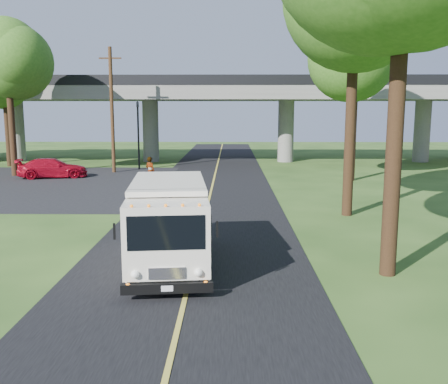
{
  "coord_description": "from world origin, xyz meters",
  "views": [
    {
      "loc": [
        1.1,
        -12.46,
        4.55
      ],
      "look_at": [
        0.87,
        5.44,
        1.6
      ],
      "focal_mm": 40.0,
      "sensor_mm": 36.0,
      "label": 1
    }
  ],
  "objects_px": {
    "tree_right_far": "(360,49)",
    "red_sedan": "(53,168)",
    "utility_pole": "(112,109)",
    "step_van": "(169,221)",
    "tree_left_lot": "(9,60)",
    "pedestrian": "(150,171)",
    "traffic_signal": "(138,128)",
    "tree_left_far": "(5,73)"
  },
  "relations": [
    {
      "from": "utility_pole",
      "to": "tree_right_far",
      "type": "relative_size",
      "value": 0.82
    },
    {
      "from": "pedestrian",
      "to": "step_van",
      "type": "bearing_deg",
      "value": 132.48
    },
    {
      "from": "tree_right_far",
      "to": "step_van",
      "type": "distance_m",
      "value": 21.75
    },
    {
      "from": "utility_pole",
      "to": "step_van",
      "type": "relative_size",
      "value": 1.48
    },
    {
      "from": "utility_pole",
      "to": "pedestrian",
      "type": "relative_size",
      "value": 5.14
    },
    {
      "from": "red_sedan",
      "to": "pedestrian",
      "type": "relative_size",
      "value": 2.61
    },
    {
      "from": "traffic_signal",
      "to": "tree_left_far",
      "type": "height_order",
      "value": "tree_left_far"
    },
    {
      "from": "traffic_signal",
      "to": "tree_left_far",
      "type": "xyz_separation_m",
      "value": [
        -10.79,
        1.84,
        4.25
      ]
    },
    {
      "from": "traffic_signal",
      "to": "tree_left_far",
      "type": "bearing_deg",
      "value": 170.35
    },
    {
      "from": "utility_pole",
      "to": "step_van",
      "type": "distance_m",
      "value": 23.47
    },
    {
      "from": "red_sedan",
      "to": "tree_right_far",
      "type": "bearing_deg",
      "value": -107.26
    },
    {
      "from": "tree_right_far",
      "to": "tree_left_lot",
      "type": "distance_m",
      "value": 23.09
    },
    {
      "from": "tree_right_far",
      "to": "red_sedan",
      "type": "xyz_separation_m",
      "value": [
        -20.18,
        1.16,
        -7.64
      ]
    },
    {
      "from": "utility_pole",
      "to": "red_sedan",
      "type": "distance_m",
      "value": 6.04
    },
    {
      "from": "red_sedan",
      "to": "pedestrian",
      "type": "bearing_deg",
      "value": -128.82
    },
    {
      "from": "utility_pole",
      "to": "pedestrian",
      "type": "bearing_deg",
      "value": -59.67
    },
    {
      "from": "traffic_signal",
      "to": "tree_left_far",
      "type": "distance_m",
      "value": 11.75
    },
    {
      "from": "tree_left_lot",
      "to": "pedestrian",
      "type": "bearing_deg",
      "value": -22.59
    },
    {
      "from": "step_van",
      "to": "tree_right_far",
      "type": "bearing_deg",
      "value": 55.24
    },
    {
      "from": "utility_pole",
      "to": "tree_right_far",
      "type": "xyz_separation_m",
      "value": [
        16.71,
        -4.16,
        3.71
      ]
    },
    {
      "from": "red_sedan",
      "to": "tree_left_far",
      "type": "bearing_deg",
      "value": 26.45
    },
    {
      "from": "tree_left_far",
      "to": "step_van",
      "type": "xyz_separation_m",
      "value": [
        16.08,
        -26.06,
        -6.11
      ]
    },
    {
      "from": "traffic_signal",
      "to": "tree_right_far",
      "type": "height_order",
      "value": "tree_right_far"
    },
    {
      "from": "tree_left_far",
      "to": "red_sedan",
      "type": "bearing_deg",
      "value": -49.59
    },
    {
      "from": "tree_right_far",
      "to": "pedestrian",
      "type": "relative_size",
      "value": 6.28
    },
    {
      "from": "tree_right_far",
      "to": "step_van",
      "type": "bearing_deg",
      "value": -118.76
    },
    {
      "from": "utility_pole",
      "to": "tree_left_lot",
      "type": "bearing_deg",
      "value": -161.03
    },
    {
      "from": "tree_left_far",
      "to": "red_sedan",
      "type": "distance_m",
      "value": 11.25
    },
    {
      "from": "traffic_signal",
      "to": "utility_pole",
      "type": "height_order",
      "value": "utility_pole"
    },
    {
      "from": "traffic_signal",
      "to": "step_van",
      "type": "distance_m",
      "value": 24.87
    },
    {
      "from": "traffic_signal",
      "to": "pedestrian",
      "type": "xyz_separation_m",
      "value": [
        2.2,
        -8.32,
        -2.32
      ]
    },
    {
      "from": "red_sedan",
      "to": "pedestrian",
      "type": "xyz_separation_m",
      "value": [
        7.18,
        -3.32,
        0.21
      ]
    },
    {
      "from": "tree_left_lot",
      "to": "step_van",
      "type": "bearing_deg",
      "value": -56.89
    },
    {
      "from": "utility_pole",
      "to": "red_sedan",
      "type": "xyz_separation_m",
      "value": [
        -3.48,
        -3.0,
        -3.93
      ]
    },
    {
      "from": "step_van",
      "to": "red_sedan",
      "type": "bearing_deg",
      "value": 112.1
    },
    {
      "from": "traffic_signal",
      "to": "pedestrian",
      "type": "bearing_deg",
      "value": -75.19
    },
    {
      "from": "tree_left_lot",
      "to": "step_van",
      "type": "height_order",
      "value": "tree_left_lot"
    },
    {
      "from": "traffic_signal",
      "to": "tree_right_far",
      "type": "relative_size",
      "value": 0.47
    },
    {
      "from": "traffic_signal",
      "to": "utility_pole",
      "type": "distance_m",
      "value": 2.86
    },
    {
      "from": "utility_pole",
      "to": "pedestrian",
      "type": "height_order",
      "value": "utility_pole"
    },
    {
      "from": "utility_pole",
      "to": "step_van",
      "type": "height_order",
      "value": "utility_pole"
    },
    {
      "from": "tree_right_far",
      "to": "red_sedan",
      "type": "relative_size",
      "value": 2.4
    }
  ]
}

